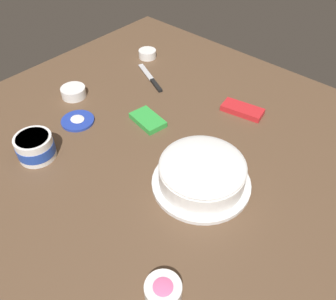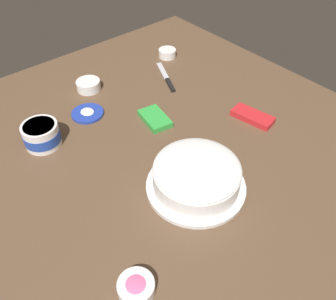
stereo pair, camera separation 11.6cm
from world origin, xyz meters
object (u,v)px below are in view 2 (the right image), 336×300
Objects in this scene: frosting_tub at (41,135)px; sprinkle_bowl_orange at (167,53)px; frosted_cake at (197,177)px; spreading_knife at (167,79)px; sprinkle_bowl_pink at (136,287)px; candy_box_lower at (155,119)px; candy_box_upper at (252,117)px; frosting_tub_lid at (88,113)px; sprinkle_bowl_rainbow at (88,85)px.

frosting_tub is 1.53× the size of sprinkle_bowl_orange.
frosted_cake is 1.38× the size of spreading_knife.
sprinkle_bowl_pink is (0.83, -0.80, 0.00)m from sprinkle_bowl_orange.
frosted_cake is 0.36m from candy_box_lower.
sprinkle_bowl_orange is 0.58m from candy_box_upper.
frosted_cake is 2.50× the size of frosting_tub_lid.
frosting_tub is 0.77m from candy_box_upper.
frosted_cake is 0.68m from sprinkle_bowl_rainbow.
frosting_tub is at bearing -151.36° from frosted_cake.
frosting_tub_lid is 1.24× the size of sprinkle_bowl_rainbow.
frosting_tub is at bearing -130.62° from candy_box_upper.
sprinkle_bowl_pink reaches higher than spreading_knife.
sprinkle_bowl_orange is at bearing 163.02° from candy_box_upper.
frosted_cake is at bearing 113.53° from sprinkle_bowl_pink.
sprinkle_bowl_pink is (0.68, -0.27, 0.02)m from frosting_tub_lid.
sprinkle_bowl_pink reaches higher than sprinkle_bowl_orange.
sprinkle_bowl_orange is 1.15m from sprinkle_bowl_pink.
frosting_tub_lid is 0.17m from sprinkle_bowl_rainbow.
sprinkle_bowl_rainbow is (-0.16, -0.30, 0.02)m from spreading_knife.
frosted_cake is 2.29× the size of candy_box_lower.
sprinkle_bowl_rainbow is 1.09× the size of sprinkle_bowl_pink.
spreading_knife is at bearing 148.05° from frosted_cake.
sprinkle_bowl_orange reaches higher than spreading_knife.
frosted_cake is at bearing -2.52° from sprinkle_bowl_rainbow.
candy_box_lower is at bearing -45.72° from sprinkle_bowl_orange.
sprinkle_bowl_rainbow is 0.43m from sprinkle_bowl_orange.
sprinkle_bowl_rainbow is 0.74× the size of candy_box_lower.
spreading_knife is 0.94m from sprinkle_bowl_pink.
sprinkle_bowl_rainbow is 1.21× the size of sprinkle_bowl_orange.
frosting_tub is 0.80× the size of candy_box_upper.
frosting_tub reaches higher than candy_box_lower.
candy_box_lower is at bearing 68.07° from frosting_tub.
candy_box_upper is at bearing 32.69° from sprinkle_bowl_rainbow.
frosting_tub_lid reaches higher than spreading_knife.
sprinkle_bowl_rainbow is at bearing -118.21° from spreading_knife.
sprinkle_bowl_pink is at bearing -6.27° from frosting_tub.
candy_box_lower reaches higher than spreading_knife.
frosted_cake is 0.82m from sprinkle_bowl_orange.
frosting_tub reaches higher than candy_box_upper.
candy_box_lower is at bearing -139.35° from candy_box_upper.
candy_box_upper is at bearing 9.88° from spreading_knife.
spreading_knife is 2.25× the size of sprinkle_bowl_rainbow.
sprinkle_bowl_rainbow is (-0.19, 0.30, -0.02)m from frosting_tub.
frosting_tub is 0.41m from candy_box_lower.
candy_box_upper is (-0.25, 0.74, -0.01)m from sprinkle_bowl_pink.
frosting_tub is 1.02× the size of frosting_tub_lid.
candy_box_lower is at bearing 41.09° from frosting_tub_lid.
sprinkle_bowl_rainbow is 0.63× the size of candy_box_upper.
candy_box_lower reaches higher than frosting_tub_lid.
frosted_cake reaches higher than candy_box_upper.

